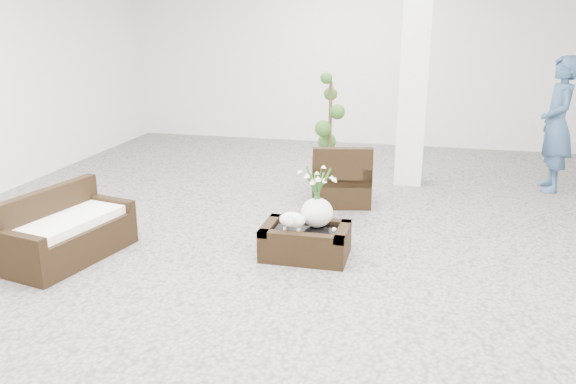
% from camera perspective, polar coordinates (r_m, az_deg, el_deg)
% --- Properties ---
extents(ground, '(11.00, 11.00, 0.00)m').
position_cam_1_polar(ground, '(6.62, 0.20, -4.90)').
color(ground, gray).
rests_on(ground, ground).
extents(column, '(0.40, 0.40, 3.50)m').
position_cam_1_polar(column, '(8.81, 12.35, 11.94)').
color(column, white).
rests_on(column, ground).
extents(coffee_table, '(0.90, 0.60, 0.31)m').
position_cam_1_polar(coffee_table, '(6.17, 1.73, -5.00)').
color(coffee_table, black).
rests_on(coffee_table, ground).
extents(sheep_figurine, '(0.28, 0.23, 0.21)m').
position_cam_1_polar(sheep_figurine, '(6.01, 0.43, -2.94)').
color(sheep_figurine, white).
rests_on(sheep_figurine, coffee_table).
extents(planter_narcissus, '(0.44, 0.44, 0.80)m').
position_cam_1_polar(planter_narcissus, '(6.06, 2.89, 0.15)').
color(planter_narcissus, white).
rests_on(planter_narcissus, coffee_table).
extents(tealight, '(0.04, 0.04, 0.03)m').
position_cam_1_polar(tealight, '(6.08, 4.55, -3.66)').
color(tealight, white).
rests_on(tealight, coffee_table).
extents(armchair, '(0.91, 0.89, 0.83)m').
position_cam_1_polar(armchair, '(7.91, 5.22, 1.89)').
color(armchair, black).
rests_on(armchair, ground).
extents(loveseat, '(0.92, 1.47, 0.73)m').
position_cam_1_polar(loveseat, '(6.47, -20.77, -3.13)').
color(loveseat, black).
rests_on(loveseat, ground).
extents(topiary, '(0.43, 0.43, 1.63)m').
position_cam_1_polar(topiary, '(8.91, 4.15, 6.26)').
color(topiary, '#264817').
rests_on(topiary, ground).
extents(shopper, '(0.50, 0.73, 1.94)m').
position_cam_1_polar(shopper, '(9.18, 24.91, 6.03)').
color(shopper, '#304B6B').
rests_on(shopper, ground).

